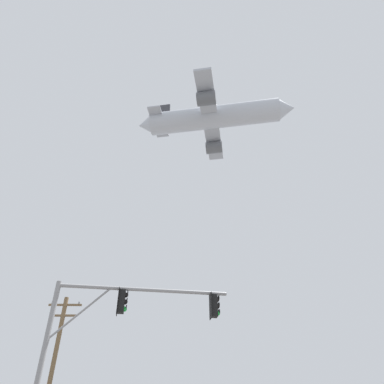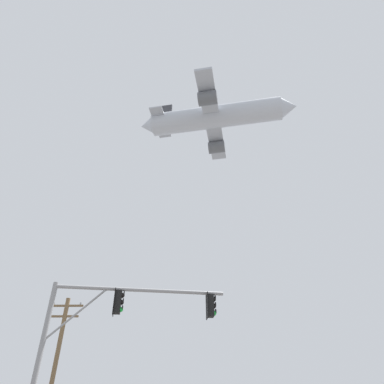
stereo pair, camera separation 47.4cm
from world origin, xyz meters
name	(u,v)px [view 2 (the right image)]	position (x,y,z in m)	size (l,w,h in m)	color
signal_pole_near	(112,324)	(-3.38, 7.54, 4.77)	(6.88, 1.22, 6.28)	gray
utility_pole	(55,365)	(-8.84, 17.43, 4.73)	(2.20, 0.28, 8.87)	brown
airplane	(216,117)	(2.66, 25.95, 35.22)	(20.57, 15.89, 5.60)	#B7BCC6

